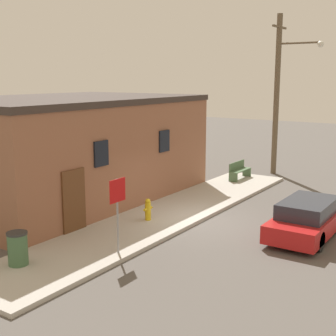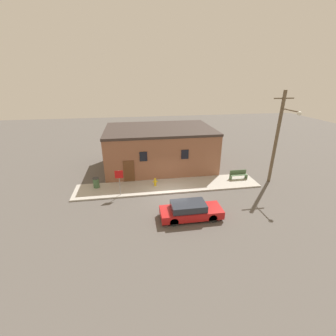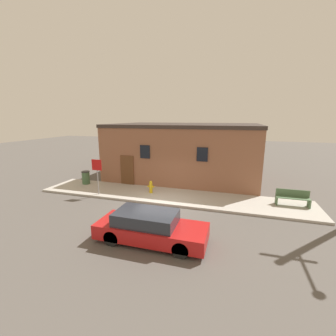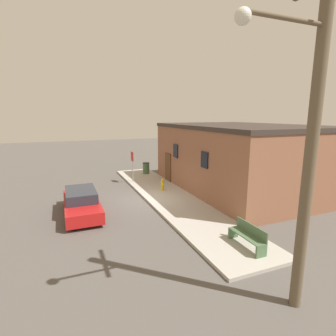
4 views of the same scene
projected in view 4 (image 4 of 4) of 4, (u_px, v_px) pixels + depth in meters
ground_plane at (146, 201)px, 15.43m from camera, size 80.00×80.00×0.00m
sidewalk at (168, 197)px, 15.95m from camera, size 16.69×2.90×0.13m
brick_building at (238, 157)px, 17.60m from camera, size 11.28×7.52×4.34m
fire_hydrant at (162, 185)px, 17.00m from camera, size 0.44×0.21×0.79m
stop_sign at (132, 161)px, 19.11m from camera, size 0.67×0.06×2.20m
bench at (248, 236)px, 9.71m from camera, size 1.68×0.44×0.86m
trash_bin at (146, 168)px, 21.94m from camera, size 0.57×0.57×0.92m
utility_pole at (309, 137)px, 6.06m from camera, size 1.80×2.45×8.36m
parked_car at (82, 203)px, 13.29m from camera, size 4.38×1.65×1.23m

